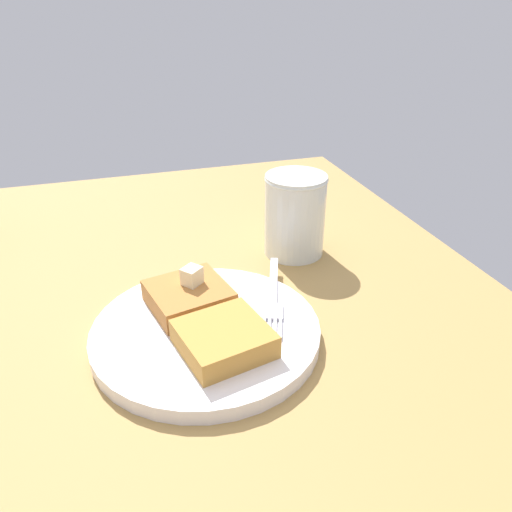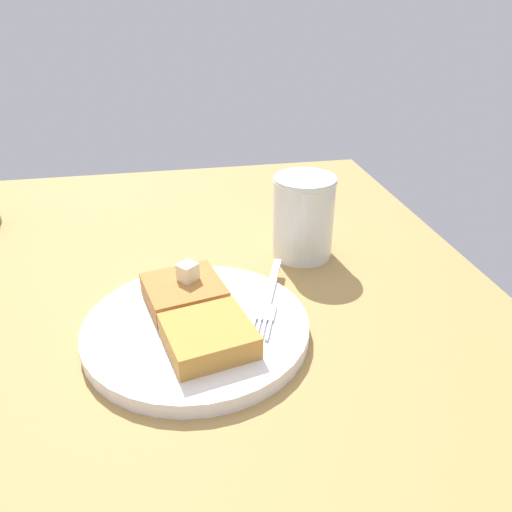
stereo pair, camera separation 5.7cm
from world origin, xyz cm
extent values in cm
cube|color=#A37F46|center=(0.00, 0.00, 1.18)|extent=(90.44, 90.44, 2.36)
cylinder|color=white|center=(7.63, 8.72, 3.16)|extent=(23.19, 23.19, 1.60)
torus|color=brown|center=(7.63, 8.72, 3.55)|extent=(23.19, 23.19, 0.80)
cube|color=#B17135|center=(3.58, 7.81, 5.14)|extent=(9.26, 9.43, 2.37)
cube|color=#BE863A|center=(11.67, 9.63, 5.14)|extent=(9.26, 9.43, 2.37)
cube|color=beige|center=(3.00, 8.39, 7.28)|extent=(2.55, 2.57, 1.91)
cube|color=silver|center=(1.56, 18.09, 4.13)|extent=(9.70, 4.27, 0.36)
cube|color=silver|center=(7.57, 15.91, 4.13)|extent=(3.38, 3.02, 0.36)
cube|color=silver|center=(10.67, 15.66, 4.13)|extent=(3.12, 1.39, 0.36)
cube|color=silver|center=(10.49, 15.14, 4.13)|extent=(3.12, 1.39, 0.36)
cube|color=silver|center=(10.30, 14.62, 4.13)|extent=(3.12, 1.39, 0.36)
cube|color=silver|center=(10.11, 14.10, 4.13)|extent=(3.12, 1.39, 0.36)
cylinder|color=#5C2B0D|center=(-7.38, 24.08, 6.43)|extent=(7.29, 7.29, 8.14)
cylinder|color=silver|center=(-7.38, 24.08, 7.80)|extent=(7.93, 7.93, 10.88)
torus|color=silver|center=(-7.38, 24.08, 12.78)|extent=(8.11, 8.11, 0.50)
camera|label=1|loc=(48.20, 1.39, 34.49)|focal=35.00mm
camera|label=2|loc=(49.60, 6.96, 34.49)|focal=35.00mm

